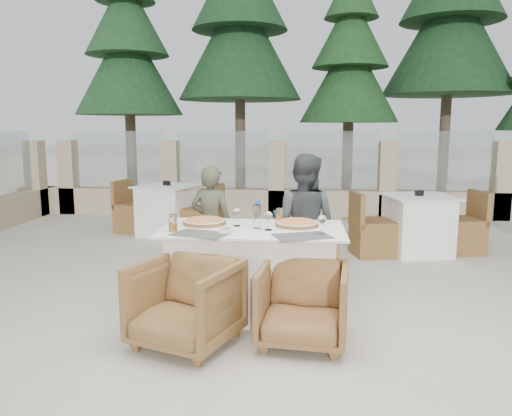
# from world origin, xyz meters

# --- Properties ---
(ground) EXTENTS (80.00, 80.00, 0.00)m
(ground) POSITION_xyz_m (0.00, 0.00, 0.00)
(ground) COLOR beige
(ground) RESTS_ON ground
(sand_patch) EXTENTS (30.00, 16.00, 0.01)m
(sand_patch) POSITION_xyz_m (0.00, 14.00, 0.01)
(sand_patch) COLOR #EFE2C4
(sand_patch) RESTS_ON ground
(perimeter_wall_far) EXTENTS (10.00, 0.34, 1.60)m
(perimeter_wall_far) POSITION_xyz_m (0.00, 4.80, 0.80)
(perimeter_wall_far) COLOR tan
(perimeter_wall_far) RESTS_ON ground
(pine_far_left) EXTENTS (2.42, 2.42, 5.50)m
(pine_far_left) POSITION_xyz_m (-3.50, 7.00, 2.75)
(pine_far_left) COLOR #204C26
(pine_far_left) RESTS_ON ground
(pine_mid_left) EXTENTS (2.86, 2.86, 6.50)m
(pine_mid_left) POSITION_xyz_m (-1.00, 7.50, 3.25)
(pine_mid_left) COLOR #1D4522
(pine_mid_left) RESTS_ON ground
(pine_centre) EXTENTS (2.20, 2.20, 5.00)m
(pine_centre) POSITION_xyz_m (1.50, 7.20, 2.50)
(pine_centre) COLOR #214E22
(pine_centre) RESTS_ON ground
(pine_mid_right) EXTENTS (2.99, 2.99, 6.80)m
(pine_mid_right) POSITION_xyz_m (3.80, 7.80, 3.40)
(pine_mid_right) COLOR #1A401F
(pine_mid_right) RESTS_ON ground
(dining_table) EXTENTS (1.60, 0.90, 0.77)m
(dining_table) POSITION_xyz_m (0.02, -0.11, 0.39)
(dining_table) COLOR white
(dining_table) RESTS_ON ground
(placemat_near_left) EXTENTS (0.52, 0.42, 0.00)m
(placemat_near_left) POSITION_xyz_m (-0.39, -0.40, 0.77)
(placemat_near_left) COLOR #58544C
(placemat_near_left) RESTS_ON dining_table
(placemat_near_right) EXTENTS (0.53, 0.44, 0.00)m
(placemat_near_right) POSITION_xyz_m (0.45, -0.41, 0.77)
(placemat_near_right) COLOR #554F49
(placemat_near_right) RESTS_ON dining_table
(pizza_left) EXTENTS (0.52, 0.52, 0.05)m
(pizza_left) POSITION_xyz_m (-0.44, 0.04, 0.80)
(pizza_left) COLOR #D34D1C
(pizza_left) RESTS_ON dining_table
(pizza_right) EXTENTS (0.42, 0.42, 0.05)m
(pizza_right) POSITION_xyz_m (0.40, 0.02, 0.80)
(pizza_right) COLOR #E84C1F
(pizza_right) RESTS_ON dining_table
(water_bottle) EXTENTS (0.09, 0.09, 0.25)m
(water_bottle) POSITION_xyz_m (0.06, -0.11, 0.89)
(water_bottle) COLOR silver
(water_bottle) RESTS_ON dining_table
(wine_glass_centre) EXTENTS (0.10, 0.10, 0.18)m
(wine_glass_centre) POSITION_xyz_m (-0.13, -0.03, 0.86)
(wine_glass_centre) COLOR silver
(wine_glass_centre) RESTS_ON dining_table
(wine_glass_near) EXTENTS (0.10, 0.10, 0.18)m
(wine_glass_near) POSITION_xyz_m (0.16, -0.19, 0.86)
(wine_glass_near) COLOR silver
(wine_glass_near) RESTS_ON dining_table
(wine_glass_corner) EXTENTS (0.10, 0.10, 0.18)m
(wine_glass_corner) POSITION_xyz_m (0.61, -0.31, 0.86)
(wine_glass_corner) COLOR silver
(wine_glass_corner) RESTS_ON dining_table
(beer_glass_left) EXTENTS (0.09, 0.09, 0.15)m
(beer_glass_left) POSITION_xyz_m (-0.65, -0.30, 0.84)
(beer_glass_left) COLOR orange
(beer_glass_left) RESTS_ON dining_table
(beer_glass_right) EXTENTS (0.08, 0.08, 0.13)m
(beer_glass_right) POSITION_xyz_m (0.24, 0.17, 0.84)
(beer_glass_right) COLOR orange
(beer_glass_right) RESTS_ON dining_table
(olive_dish) EXTENTS (0.13, 0.13, 0.04)m
(olive_dish) POSITION_xyz_m (-0.19, -0.30, 0.79)
(olive_dish) COLOR silver
(olive_dish) RESTS_ON dining_table
(armchair_far_left) EXTENTS (0.87, 0.89, 0.63)m
(armchair_far_left) POSITION_xyz_m (-0.44, 0.60, 0.32)
(armchair_far_left) COLOR #916034
(armchair_far_left) RESTS_ON ground
(armchair_far_right) EXTENTS (0.74, 0.75, 0.56)m
(armchair_far_right) POSITION_xyz_m (0.48, 0.88, 0.28)
(armchair_far_right) COLOR olive
(armchair_far_right) RESTS_ON ground
(armchair_near_left) EXTENTS (0.91, 0.92, 0.66)m
(armchair_near_left) POSITION_xyz_m (-0.42, -0.84, 0.33)
(armchair_near_left) COLOR brown
(armchair_near_left) RESTS_ON ground
(armchair_near_right) EXTENTS (0.73, 0.75, 0.62)m
(armchair_near_right) POSITION_xyz_m (0.46, -0.72, 0.31)
(armchair_near_right) COLOR brown
(armchair_near_right) RESTS_ON ground
(diner_left) EXTENTS (0.51, 0.39, 1.25)m
(diner_left) POSITION_xyz_m (-0.50, 0.74, 0.63)
(diner_left) COLOR #4E4E39
(diner_left) RESTS_ON ground
(diner_right) EXTENTS (0.81, 0.72, 1.39)m
(diner_right) POSITION_xyz_m (0.47, 0.51, 0.70)
(diner_right) COLOR #3E4144
(diner_right) RESTS_ON ground
(bg_table_a) EXTENTS (1.81, 1.26, 0.77)m
(bg_table_a) POSITION_xyz_m (-1.59, 3.00, 0.39)
(bg_table_a) COLOR white
(bg_table_a) RESTS_ON ground
(bg_table_b) EXTENTS (1.77, 1.14, 0.77)m
(bg_table_b) POSITION_xyz_m (1.97, 2.16, 0.39)
(bg_table_b) COLOR white
(bg_table_b) RESTS_ON ground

